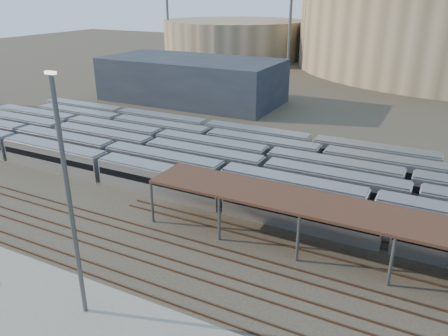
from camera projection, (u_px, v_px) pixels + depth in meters
ground at (209, 244)px, 45.75m from camera, size 420.00×420.00×0.00m
apron at (66, 316)px, 35.45m from camera, size 50.00×9.00×0.20m
subway_trains at (271, 169)px, 60.45m from camera, size 121.68×23.90×3.60m
empty_tracks at (183, 268)px, 41.59m from camera, size 170.00×9.62×0.18m
secondary_arena at (234, 38)px, 175.68m from camera, size 56.00×56.00×14.00m
service_building at (192, 80)px, 104.01m from camera, size 42.00×20.00×10.00m
floodlight_0 at (291, 4)px, 141.39m from camera, size 4.00×1.00×38.40m
floodlight_1 at (167, 2)px, 172.84m from camera, size 4.00×1.00×38.40m
floodlight_3 at (380, 2)px, 174.21m from camera, size 4.00×1.00×38.40m
yard_light_pole at (70, 203)px, 32.24m from camera, size 0.81×0.36×19.54m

